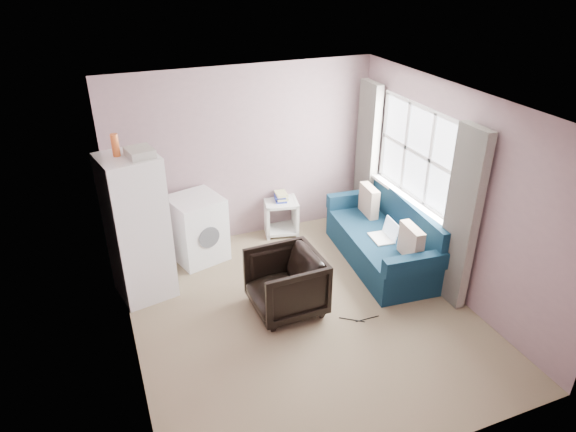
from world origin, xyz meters
The scene contains 8 objects.
room centered at (0.02, 0.01, 1.25)m, with size 3.84×4.24×2.54m.
armchair centered at (-0.15, 0.16, 0.41)m, with size 0.79×0.74×0.81m, color black.
fridge centered at (-1.64, 1.13, 0.92)m, with size 0.74×0.74×2.06m.
washing_machine centered at (-0.84, 1.69, 0.47)m, with size 0.79×0.79×0.91m.
side_table centered at (0.47, 1.95, 0.31)m, with size 0.57×0.57×0.65m.
sofa centered at (1.51, 0.65, 0.33)m, with size 1.08×2.07×0.89m.
window_dressing centered at (1.78, 0.70, 1.11)m, with size 0.17×2.62×2.18m.
floor_cables centered at (0.57, -0.35, 0.01)m, with size 0.45×0.19×0.01m.
Camera 1 is at (-1.96, -4.42, 3.82)m, focal length 32.00 mm.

